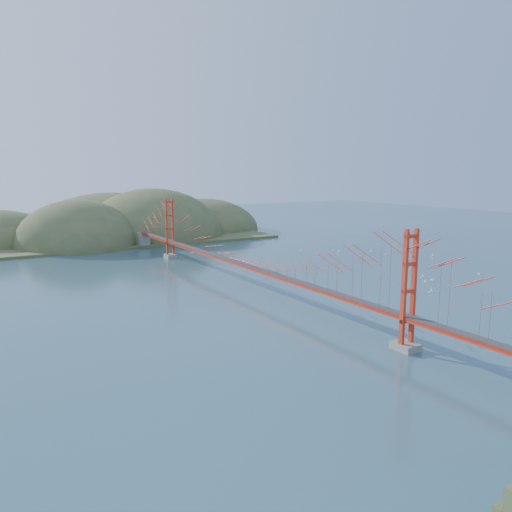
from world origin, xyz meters
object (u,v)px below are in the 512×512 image
sailboat_1 (361,256)px  sailboat_0 (414,279)px  bridge (247,240)px  sailboat_2 (431,291)px

sailboat_1 → sailboat_0: bearing=-111.6°
sailboat_1 → bridge: bearing=-161.1°
bridge → sailboat_0: size_ratio=168.00×
bridge → sailboat_1: bearing=18.9°
bridge → sailboat_1: size_ratio=146.22×
sailboat_2 → sailboat_1: (12.47, 27.43, -0.01)m
bridge → sailboat_2: (20.68, -16.09, -6.85)m
bridge → sailboat_1: 35.70m
sailboat_2 → sailboat_1: size_ratio=1.14×
bridge → sailboat_1: bridge is taller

